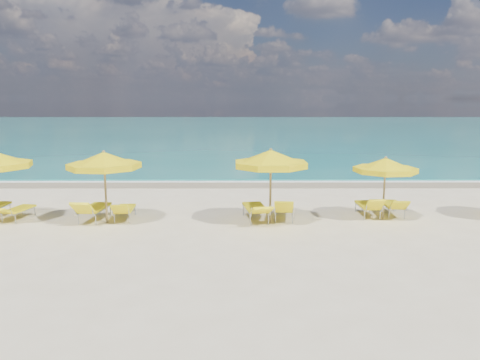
{
  "coord_description": "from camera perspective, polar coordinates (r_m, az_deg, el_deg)",
  "views": [
    {
      "loc": [
        -0.05,
        -14.95,
        4.06
      ],
      "look_at": [
        0.0,
        1.5,
        1.2
      ],
      "focal_mm": 35.0,
      "sensor_mm": 36.0,
      "label": 1
    }
  ],
  "objects": [
    {
      "name": "ground_plane",
      "position": [
        15.49,
        0.02,
        -5.33
      ],
      "size": [
        120.0,
        120.0,
        0.0
      ],
      "primitive_type": "plane",
      "color": "beige"
    },
    {
      "name": "ocean",
      "position": [
        63.08,
        -0.12,
        6.19
      ],
      "size": [
        120.0,
        80.0,
        0.3
      ],
      "primitive_type": "cube",
      "color": "#14736F",
      "rests_on": "ground"
    },
    {
      "name": "wet_sand_band",
      "position": [
        22.71,
        -0.04,
        -0.43
      ],
      "size": [
        120.0,
        2.6,
        0.01
      ],
      "primitive_type": "cube",
      "color": "tan",
      "rests_on": "ground"
    },
    {
      "name": "foam_line",
      "position": [
        23.5,
        -0.05,
        -0.08
      ],
      "size": [
        120.0,
        1.2,
        0.03
      ],
      "primitive_type": "cube",
      "color": "white",
      "rests_on": "ground"
    },
    {
      "name": "whitecap_near",
      "position": [
        32.75,
        -10.65,
        2.58
      ],
      "size": [
        14.0,
        0.36,
        0.05
      ],
      "primitive_type": "cube",
      "color": "white",
      "rests_on": "ground"
    },
    {
      "name": "whitecap_far",
      "position": [
        39.98,
        11.48,
        3.85
      ],
      "size": [
        18.0,
        0.3,
        0.05
      ],
      "primitive_type": "cube",
      "color": "white",
      "rests_on": "ground"
    },
    {
      "name": "umbrella_3",
      "position": [
        15.81,
        -16.24,
        2.23
      ],
      "size": [
        2.94,
        2.94,
        2.43
      ],
      "rotation": [
        0.0,
        0.0,
        0.27
      ],
      "color": "#977F4B",
      "rests_on": "ground"
    },
    {
      "name": "umbrella_4",
      "position": [
        15.18,
        3.77,
        2.53
      ],
      "size": [
        3.21,
        3.21,
        2.5
      ],
      "rotation": [
        0.0,
        0.0,
        -0.38
      ],
      "color": "#977F4B",
      "rests_on": "ground"
    },
    {
      "name": "umbrella_5",
      "position": [
        16.42,
        17.31,
        1.67
      ],
      "size": [
        2.62,
        2.62,
        2.17
      ],
      "rotation": [
        0.0,
        0.0,
        -0.26
      ],
      "color": "#977F4B",
      "rests_on": "ground"
    },
    {
      "name": "lounger_2_right",
      "position": [
        17.7,
        -25.43,
        -3.71
      ],
      "size": [
        0.83,
        1.76,
        0.64
      ],
      "rotation": [
        0.0,
        0.0,
        -0.18
      ],
      "color": "#A5A8AD",
      "rests_on": "ground"
    },
    {
      "name": "lounger_3_left",
      "position": [
        16.6,
        -17.35,
        -3.89
      ],
      "size": [
        0.84,
        2.02,
        0.89
      ],
      "rotation": [
        0.0,
        0.0,
        -0.1
      ],
      "color": "#A5A8AD",
      "rests_on": "ground"
    },
    {
      "name": "lounger_3_right",
      "position": [
        16.45,
        -13.86,
        -3.97
      ],
      "size": [
        0.66,
        1.73,
        0.75
      ],
      "rotation": [
        0.0,
        0.0,
        0.06
      ],
      "color": "#A5A8AD",
      "rests_on": "ground"
    },
    {
      "name": "lounger_4_left",
      "position": [
        15.86,
        1.93,
        -4.06
      ],
      "size": [
        0.99,
        2.17,
        0.77
      ],
      "rotation": [
        0.0,
        0.0,
        0.16
      ],
      "color": "#A5A8AD",
      "rests_on": "ground"
    },
    {
      "name": "lounger_4_right",
      "position": [
        16.13,
        5.42,
        -3.9
      ],
      "size": [
        0.84,
        1.95,
        0.87
      ],
      "rotation": [
        0.0,
        0.0,
        -0.11
      ],
      "color": "#A5A8AD",
      "rests_on": "ground"
    },
    {
      "name": "lounger_5_left",
      "position": [
        17.03,
        15.32,
        -3.52
      ],
      "size": [
        0.63,
        1.76,
        0.83
      ],
      "rotation": [
        0.0,
        0.0,
        0.02
      ],
      "color": "#A5A8AD",
      "rests_on": "ground"
    },
    {
      "name": "lounger_5_right",
      "position": [
        17.42,
        18.12,
        -3.38
      ],
      "size": [
        0.68,
        1.81,
        0.76
      ],
      "rotation": [
        0.0,
        0.0,
        -0.06
      ],
      "color": "#A5A8AD",
      "rests_on": "ground"
    }
  ]
}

